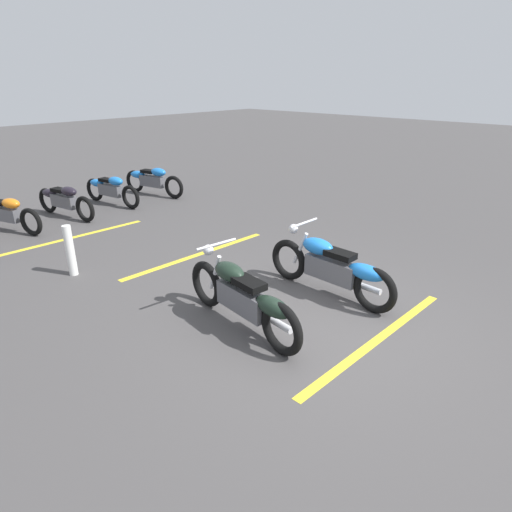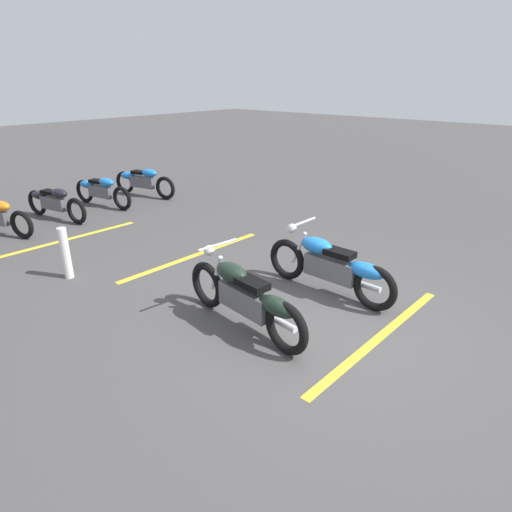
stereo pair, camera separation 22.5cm
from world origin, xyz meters
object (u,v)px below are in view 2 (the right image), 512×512
at_px(motorcycle_row_far_left, 142,181).
at_px(bollard_post, 66,253).
at_px(motorcycle_dark_foreground, 246,297).
at_px(motorcycle_row_center, 54,202).
at_px(motorcycle_row_left, 101,190).
at_px(motorcycle_bright_foreground, 332,266).

height_order(motorcycle_row_far_left, bollard_post, bollard_post).
bearing_deg(motorcycle_dark_foreground, motorcycle_row_center, 1.19).
bearing_deg(motorcycle_row_far_left, motorcycle_dark_foreground, -38.40).
xyz_separation_m(motorcycle_row_center, bollard_post, (-3.28, 1.41, 0.02)).
relative_size(motorcycle_dark_foreground, motorcycle_row_left, 1.13).
xyz_separation_m(motorcycle_dark_foreground, motorcycle_row_center, (6.55, -0.69, -0.05)).
bearing_deg(motorcycle_bright_foreground, motorcycle_row_left, -1.92).
bearing_deg(bollard_post, motorcycle_row_far_left, -48.90).
bearing_deg(motorcycle_row_far_left, motorcycle_row_center, -97.70).
height_order(motorcycle_row_center, bollard_post, bollard_post).
relative_size(motorcycle_row_far_left, motorcycle_row_left, 1.03).
height_order(motorcycle_bright_foreground, motorcycle_dark_foreground, same).
bearing_deg(motorcycle_row_center, bollard_post, -33.57).
bearing_deg(motorcycle_dark_foreground, motorcycle_row_left, -9.30).
height_order(motorcycle_dark_foreground, motorcycle_row_far_left, motorcycle_dark_foreground).
distance_m(motorcycle_row_far_left, motorcycle_row_left, 1.30).
xyz_separation_m(motorcycle_bright_foreground, bollard_post, (3.57, 2.29, -0.03)).
relative_size(motorcycle_row_left, motorcycle_row_center, 1.00).
height_order(motorcycle_dark_foreground, motorcycle_row_center, motorcycle_dark_foreground).
bearing_deg(motorcycle_bright_foreground, motorcycle_dark_foreground, 80.56).
distance_m(motorcycle_row_far_left, bollard_post, 5.33).
relative_size(motorcycle_bright_foreground, bollard_post, 2.60).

